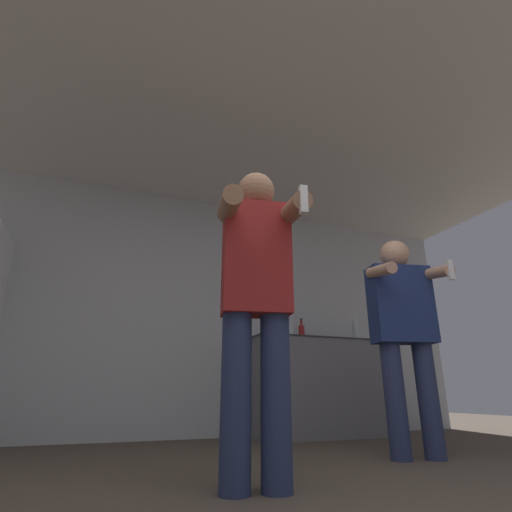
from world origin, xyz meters
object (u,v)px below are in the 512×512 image
at_px(bottle_short_whiskey, 356,331).
at_px(bottle_red_label, 291,331).
at_px(bottle_amber_bourbon, 302,332).
at_px(person_man_side, 404,325).
at_px(person_woman_foreground, 257,296).

relative_size(bottle_short_whiskey, bottle_red_label, 1.28).
height_order(bottle_short_whiskey, bottle_amber_bourbon, bottle_short_whiskey).
height_order(bottle_amber_bourbon, bottle_red_label, bottle_red_label).
xyz_separation_m(bottle_red_label, person_man_side, (0.13, -1.62, -0.18)).
bearing_deg(bottle_short_whiskey, person_man_side, -113.95).
distance_m(bottle_red_label, person_woman_foreground, 2.45).
xyz_separation_m(bottle_amber_bourbon, bottle_red_label, (-0.13, 0.00, 0.01)).
bearing_deg(bottle_red_label, person_man_side, -85.39).
bearing_deg(person_man_side, person_woman_foreground, -160.13).
relative_size(bottle_short_whiskey, person_man_side, 0.22).
height_order(person_woman_foreground, person_man_side, person_woman_foreground).
height_order(bottle_red_label, person_man_side, person_man_side).
bearing_deg(bottle_short_whiskey, bottle_red_label, 180.00).
bearing_deg(person_woman_foreground, bottle_amber_bourbon, 57.17).
bearing_deg(bottle_red_label, bottle_amber_bourbon, 0.00).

